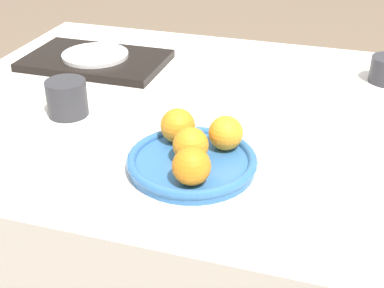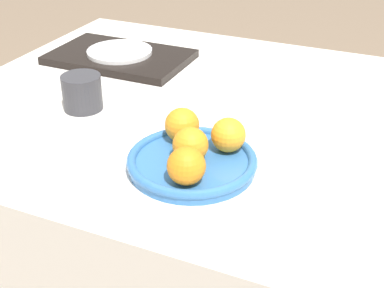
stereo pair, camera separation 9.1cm
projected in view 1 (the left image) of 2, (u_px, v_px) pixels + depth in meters
name	position (u px, v px, depth m)	size (l,w,h in m)	color
table	(218.00, 247.00, 1.33)	(1.27, 0.93, 0.76)	silver
fruit_platter	(192.00, 162.00, 0.93)	(0.23, 0.23, 0.03)	#336BAD
orange_0	(191.00, 145.00, 0.91)	(0.06, 0.06, 0.06)	orange
orange_1	(178.00, 126.00, 0.97)	(0.06, 0.06, 0.06)	orange
orange_2	(226.00, 133.00, 0.95)	(0.06, 0.06, 0.06)	orange
orange_3	(191.00, 166.00, 0.85)	(0.06, 0.06, 0.06)	orange
serving_tray	(96.00, 61.00, 1.37)	(0.35, 0.22, 0.02)	black
side_plate	(95.00, 55.00, 1.36)	(0.17, 0.17, 0.01)	white
cup_2	(67.00, 98.00, 1.10)	(0.08, 0.08, 0.08)	#333338
napkin	(242.00, 84.00, 1.25)	(0.14, 0.14, 0.01)	silver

